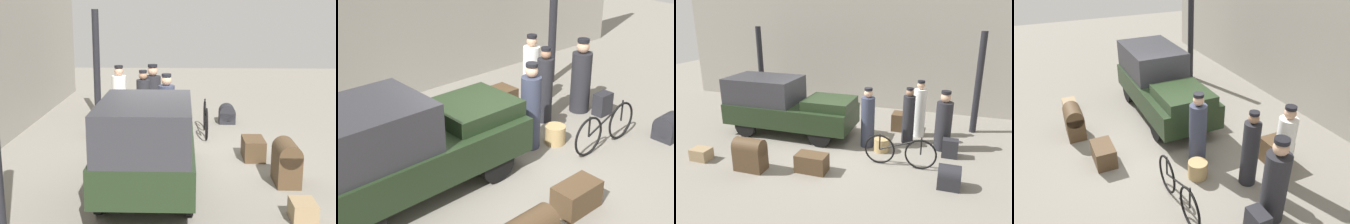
{
  "view_description": "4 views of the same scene",
  "coord_description": "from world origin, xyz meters",
  "views": [
    {
      "loc": [
        -9.51,
        -0.12,
        3.14
      ],
      "look_at": [
        0.2,
        0.2,
        0.95
      ],
      "focal_mm": 50.0,
      "sensor_mm": 36.0,
      "label": 1
    },
    {
      "loc": [
        -4.76,
        -5.25,
        4.34
      ],
      "look_at": [
        0.2,
        0.2,
        0.95
      ],
      "focal_mm": 50.0,
      "sensor_mm": 36.0,
      "label": 2
    },
    {
      "loc": [
        2.95,
        -8.01,
        3.74
      ],
      "look_at": [
        0.2,
        0.2,
        0.95
      ],
      "focal_mm": 35.0,
      "sensor_mm": 36.0,
      "label": 3
    },
    {
      "loc": [
        6.11,
        -2.54,
        4.4
      ],
      "look_at": [
        0.2,
        0.2,
        0.95
      ],
      "focal_mm": 35.0,
      "sensor_mm": 36.0,
      "label": 4
    }
  ],
  "objects": [
    {
      "name": "ground_plane",
      "position": [
        0.0,
        0.0,
        0.0
      ],
      "size": [
        30.0,
        30.0,
        0.0
      ],
      "primitive_type": "plane",
      "color": "gray"
    },
    {
      "name": "station_building_facade",
      "position": [
        0.0,
        4.08,
        2.25
      ],
      "size": [
        16.0,
        0.15,
        4.5
      ],
      "color": "gray",
      "rests_on": "ground"
    },
    {
      "name": "canopy_pillar_left",
      "position": [
        -3.75,
        2.36,
        1.54
      ],
      "size": [
        0.19,
        0.19,
        3.08
      ],
      "color": "black",
      "rests_on": "ground"
    },
    {
      "name": "canopy_pillar_right",
      "position": [
        3.73,
        2.36,
        1.54
      ],
      "size": [
        0.19,
        0.19,
        3.08
      ],
      "color": "black",
      "rests_on": "ground"
    },
    {
      "name": "truck",
      "position": [
        -1.8,
        0.47,
        0.91
      ],
      "size": [
        3.88,
        1.55,
        1.71
      ],
      "color": "black",
      "rests_on": "ground"
    },
    {
      "name": "bicycle",
      "position": [
        1.92,
        -0.69,
        0.39
      ],
      "size": [
        1.76,
        0.04,
        0.81
      ],
      "color": "black",
      "rests_on": "ground"
    },
    {
      "name": "wicker_basket",
      "position": [
        1.33,
        0.03,
        0.18
      ],
      "size": [
        0.4,
        0.4,
        0.36
      ],
      "color": "tan",
      "rests_on": "ground"
    },
    {
      "name": "porter_standing_middle",
      "position": [
        1.9,
        0.87,
        0.74
      ],
      "size": [
        0.33,
        0.33,
        1.62
      ],
      "color": "#232328",
      "rests_on": "ground"
    },
    {
      "name": "porter_carrying_trunk",
      "position": [
        0.87,
        0.26,
        0.77
      ],
      "size": [
        0.37,
        0.37,
        1.68
      ],
      "color": "#33384C",
      "rests_on": "ground"
    },
    {
      "name": "porter_with_bicycle",
      "position": [
        2.13,
        1.51,
        0.78
      ],
      "size": [
        0.36,
        0.36,
        1.7
      ],
      "color": "white",
      "rests_on": "ground"
    },
    {
      "name": "porter_lifting_near_truck",
      "position": [
        2.86,
        0.7,
        0.74
      ],
      "size": [
        0.43,
        0.43,
        1.65
      ],
      "color": "#232328",
      "rests_on": "ground"
    },
    {
      "name": "suitcase_small_leather",
      "position": [
        -0.0,
        -1.61,
        0.22
      ],
      "size": [
        0.74,
        0.44,
        0.43
      ],
      "color": "#4C3823",
      "rests_on": "ground"
    },
    {
      "name": "trunk_wicker_pale",
      "position": [
        1.56,
        1.84,
        0.27
      ],
      "size": [
        0.54,
        0.55,
        0.55
      ],
      "color": "#4C3823",
      "rests_on": "ground"
    },
    {
      "name": "suitcase_tan_flat",
      "position": [
        -1.42,
        -2.0,
        0.42
      ],
      "size": [
        0.72,
        0.42,
        0.8
      ],
      "color": "#4C3823",
      "rests_on": "ground"
    },
    {
      "name": "trunk_barrel_dark",
      "position": [
        3.1,
        -1.33,
        0.24
      ],
      "size": [
        0.47,
        0.43,
        0.52
      ],
      "color": "#232328",
      "rests_on": "ground"
    },
    {
      "name": "trunk_umber_medium",
      "position": [
        3.08,
        0.23,
        0.24
      ],
      "size": [
        0.4,
        0.27,
        0.49
      ],
      "color": "#232328",
      "rests_on": "ground"
    },
    {
      "name": "suitcase_black_upright",
      "position": [
        -2.93,
        -1.93,
        0.15
      ],
      "size": [
        0.48,
        0.37,
        0.3
      ],
      "color": "#937A56",
      "rests_on": "ground"
    }
  ]
}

